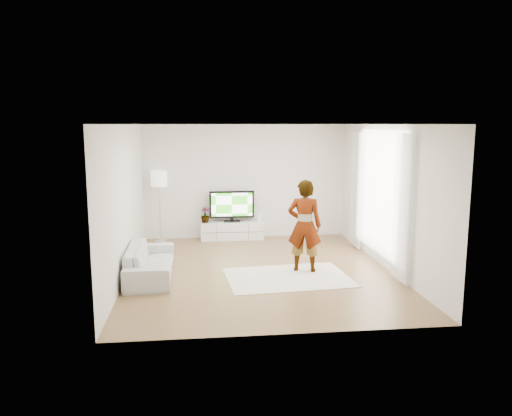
{
  "coord_description": "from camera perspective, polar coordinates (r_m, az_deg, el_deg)",
  "views": [
    {
      "loc": [
        -1.12,
        -9.27,
        2.79
      ],
      "look_at": [
        -0.02,
        0.4,
        1.17
      ],
      "focal_mm": 35.0,
      "sensor_mm": 36.0,
      "label": 1
    }
  ],
  "objects": [
    {
      "name": "wall_back",
      "position": [
        12.4,
        -1.25,
        3.03
      ],
      "size": [
        5.0,
        0.02,
        2.8
      ],
      "primitive_type": "cube",
      "color": "silver",
      "rests_on": "floor"
    },
    {
      "name": "game_console",
      "position": [
        12.33,
        0.37,
        -1.06
      ],
      "size": [
        0.06,
        0.16,
        0.21
      ],
      "rotation": [
        0.0,
        0.0,
        -0.11
      ],
      "color": "white",
      "rests_on": "media_console"
    },
    {
      "name": "curtain_far",
      "position": [
        11.52,
        11.38,
        2.1
      ],
      "size": [
        0.04,
        0.7,
        2.6
      ],
      "primitive_type": "cube",
      "color": "white",
      "rests_on": "floor"
    },
    {
      "name": "floor_lamp",
      "position": [
        12.08,
        -11.03,
        2.97
      ],
      "size": [
        0.38,
        0.38,
        1.72
      ],
      "color": "silver",
      "rests_on": "floor"
    },
    {
      "name": "ceiling",
      "position": [
        9.34,
        0.42,
        9.53
      ],
      "size": [
        6.0,
        6.0,
        0.0
      ],
      "primitive_type": "plane",
      "color": "white",
      "rests_on": "wall_back"
    },
    {
      "name": "floor",
      "position": [
        9.75,
        0.4,
        -7.16
      ],
      "size": [
        6.0,
        6.0,
        0.0
      ],
      "primitive_type": "plane",
      "color": "olive",
      "rests_on": "ground"
    },
    {
      "name": "sofa",
      "position": [
        9.48,
        -12.01,
        -6.0
      ],
      "size": [
        0.83,
        2.04,
        0.59
      ],
      "primitive_type": "imported",
      "rotation": [
        0.0,
        0.0,
        1.59
      ],
      "color": "beige",
      "rests_on": "floor"
    },
    {
      "name": "media_console",
      "position": [
        12.33,
        -2.75,
        -2.58
      ],
      "size": [
        1.54,
        0.44,
        0.43
      ],
      "color": "silver",
      "rests_on": "floor"
    },
    {
      "name": "player",
      "position": [
        9.55,
        5.56,
        -2.01
      ],
      "size": [
        0.74,
        0.58,
        1.77
      ],
      "primitive_type": "imported",
      "rotation": [
        0.0,
        0.0,
        2.86
      ],
      "color": "#334772",
      "rests_on": "rug"
    },
    {
      "name": "television",
      "position": [
        12.24,
        -2.79,
        0.33
      ],
      "size": [
        1.1,
        0.22,
        0.76
      ],
      "color": "black",
      "rests_on": "media_console"
    },
    {
      "name": "rug",
      "position": [
        9.33,
        3.65,
        -7.91
      ],
      "size": [
        2.37,
        1.8,
        0.01
      ],
      "primitive_type": "cube",
      "rotation": [
        0.0,
        0.0,
        0.08
      ],
      "color": "beige",
      "rests_on": "floor"
    },
    {
      "name": "potted_plant",
      "position": [
        12.23,
        -5.83,
        -0.79
      ],
      "size": [
        0.23,
        0.23,
        0.38
      ],
      "primitive_type": "imported",
      "rotation": [
        0.0,
        0.0,
        -0.11
      ],
      "color": "#3F7238",
      "rests_on": "media_console"
    },
    {
      "name": "window",
      "position": [
        10.31,
        14.02,
        1.72
      ],
      "size": [
        0.01,
        2.6,
        2.5
      ],
      "primitive_type": "cube",
      "color": "white",
      "rests_on": "wall_right"
    },
    {
      "name": "wall_left",
      "position": [
        9.48,
        -14.78,
        0.72
      ],
      "size": [
        0.02,
        6.0,
        2.8
      ],
      "primitive_type": "cube",
      "color": "silver",
      "rests_on": "floor"
    },
    {
      "name": "curtain_near",
      "position": [
        9.1,
        16.36,
        -0.02
      ],
      "size": [
        0.04,
        0.7,
        2.6
      ],
      "primitive_type": "cube",
      "color": "white",
      "rests_on": "floor"
    },
    {
      "name": "wall_front",
      "position": [
        6.52,
        3.57,
        -2.86
      ],
      "size": [
        5.0,
        0.02,
        2.8
      ],
      "primitive_type": "cube",
      "color": "silver",
      "rests_on": "floor"
    },
    {
      "name": "wall_right",
      "position": [
        10.05,
        14.71,
        1.21
      ],
      "size": [
        0.02,
        6.0,
        2.8
      ],
      "primitive_type": "cube",
      "color": "silver",
      "rests_on": "floor"
    }
  ]
}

